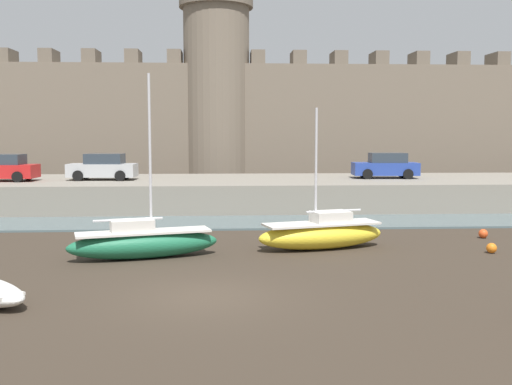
% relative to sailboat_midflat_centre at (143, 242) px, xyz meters
% --- Properties ---
extents(ground_plane, '(160.00, 160.00, 0.00)m').
position_rel_sailboat_midflat_centre_xyz_m(ground_plane, '(2.45, -5.38, -0.61)').
color(ground_plane, '#382D23').
extents(water_channel, '(80.00, 4.50, 0.10)m').
position_rel_sailboat_midflat_centre_xyz_m(water_channel, '(2.45, 8.35, -0.56)').
color(water_channel, slate).
rests_on(water_channel, ground).
extents(quay_road, '(70.08, 10.00, 1.73)m').
position_rel_sailboat_midflat_centre_xyz_m(quay_road, '(2.45, 15.60, 0.26)').
color(quay_road, gray).
rests_on(quay_road, ground).
extents(castle, '(64.03, 5.95, 18.63)m').
position_rel_sailboat_midflat_centre_xyz_m(castle, '(2.45, 27.54, 5.81)').
color(castle, '#706354').
rests_on(castle, ground).
extents(sailboat_midflat_centre, '(5.69, 2.77, 6.76)m').
position_rel_sailboat_midflat_centre_xyz_m(sailboat_midflat_centre, '(0.00, 0.00, 0.00)').
color(sailboat_midflat_centre, '#1E6B47').
rests_on(sailboat_midflat_centre, ground).
extents(sailboat_near_channel_left, '(5.51, 2.90, 5.60)m').
position_rel_sailboat_midflat_centre_xyz_m(sailboat_near_channel_left, '(6.89, 1.44, 0.01)').
color(sailboat_near_channel_left, yellow).
rests_on(sailboat_near_channel_left, ground).
extents(mooring_buoy_near_channel, '(0.40, 0.40, 0.40)m').
position_rel_sailboat_midflat_centre_xyz_m(mooring_buoy_near_channel, '(13.27, 0.21, -0.41)').
color(mooring_buoy_near_channel, orange).
rests_on(mooring_buoy_near_channel, ground).
extents(mooring_buoy_off_centre, '(0.40, 0.40, 0.40)m').
position_rel_sailboat_midflat_centre_xyz_m(mooring_buoy_off_centre, '(14.38, 3.46, -0.41)').
color(mooring_buoy_off_centre, '#E04C1E').
rests_on(mooring_buoy_off_centre, ground).
extents(car_quay_centre_west, '(4.19, 2.05, 1.62)m').
position_rel_sailboat_midflat_centre_xyz_m(car_quay_centre_west, '(-4.43, 15.25, 1.90)').
color(car_quay_centre_west, '#B2B5B7').
rests_on(car_quay_centre_west, quay_road).
extents(car_quay_centre_east, '(4.19, 2.05, 1.62)m').
position_rel_sailboat_midflat_centre_xyz_m(car_quay_centre_east, '(13.34, 15.76, 1.90)').
color(car_quay_centre_east, '#263F99').
rests_on(car_quay_centre_east, quay_road).
extents(car_quay_west, '(4.19, 2.05, 1.62)m').
position_rel_sailboat_midflat_centre_xyz_m(car_quay_west, '(-10.28, 14.64, 1.90)').
color(car_quay_west, red).
rests_on(car_quay_west, quay_road).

